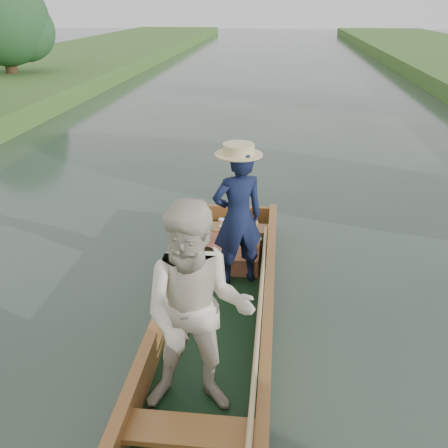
# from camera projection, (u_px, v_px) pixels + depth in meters

# --- Properties ---
(ground) EXTENTS (120.00, 120.00, 0.00)m
(ground) POSITION_uv_depth(u_px,v_px,m) (218.00, 331.00, 5.15)
(ground) COLOR #283D30
(ground) RESTS_ON ground
(trees_far) EXTENTS (22.73, 16.10, 4.24)m
(trees_far) POSITION_uv_depth(u_px,v_px,m) (253.00, 36.00, 11.26)
(trees_far) COLOR #47331E
(trees_far) RESTS_ON ground
(punt) EXTENTS (1.12, 5.03, 1.87)m
(punt) POSITION_uv_depth(u_px,v_px,m) (216.00, 290.00, 4.69)
(punt) COLOR black
(punt) RESTS_ON ground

